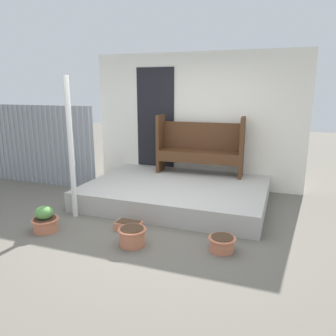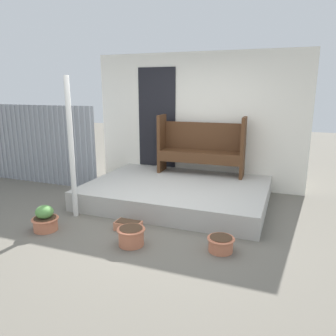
{
  "view_description": "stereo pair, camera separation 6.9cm",
  "coord_description": "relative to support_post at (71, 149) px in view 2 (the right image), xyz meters",
  "views": [
    {
      "loc": [
        1.68,
        -4.06,
        1.93
      ],
      "look_at": [
        0.07,
        0.38,
        0.77
      ],
      "focal_mm": 35.0,
      "sensor_mm": 36.0,
      "label": 1
    },
    {
      "loc": [
        1.75,
        -4.04,
        1.93
      ],
      "look_at": [
        0.07,
        0.38,
        0.77
      ],
      "focal_mm": 35.0,
      "sensor_mm": 36.0,
      "label": 2
    }
  ],
  "objects": [
    {
      "name": "bench",
      "position": [
        1.45,
        2.0,
        -0.18
      ],
      "size": [
        1.64,
        0.46,
        1.11
      ],
      "rotation": [
        0.0,
        0.0,
        0.04
      ],
      "color": "#4C2D19",
      "rests_on": "porch_slab"
    },
    {
      "name": "planter_box_rect",
      "position": [
        1.01,
        -0.18,
        -0.99
      ],
      "size": [
        0.36,
        0.21,
        0.13
      ],
      "color": "tan",
      "rests_on": "ground_plane"
    },
    {
      "name": "house_wall",
      "position": [
        1.21,
        2.31,
        0.25
      ],
      "size": [
        4.21,
        0.08,
        2.6
      ],
      "color": "white",
      "rests_on": "ground_plane"
    },
    {
      "name": "fence_corrugated",
      "position": [
        -1.84,
        1.29,
        -0.25
      ],
      "size": [
        2.79,
        0.05,
        1.6
      ],
      "color": "gray",
      "rests_on": "ground_plane"
    },
    {
      "name": "flower_pot_middle",
      "position": [
        1.25,
        -0.57,
        -0.93
      ],
      "size": [
        0.36,
        0.36,
        0.23
      ],
      "color": "#C67251",
      "rests_on": "ground_plane"
    },
    {
      "name": "porch_slab",
      "position": [
        1.25,
        1.19,
        -0.89
      ],
      "size": [
        3.01,
        2.2,
        0.32
      ],
      "color": "#B2AFA8",
      "rests_on": "ground_plane"
    },
    {
      "name": "flower_pot_left",
      "position": [
        -0.06,
        -0.6,
        -0.9
      ],
      "size": [
        0.37,
        0.37,
        0.36
      ],
      "color": "#C67251",
      "rests_on": "ground_plane"
    },
    {
      "name": "support_post",
      "position": [
        0.0,
        0.0,
        0.0
      ],
      "size": [
        0.08,
        0.08,
        2.11
      ],
      "color": "white",
      "rests_on": "ground_plane"
    },
    {
      "name": "flower_pot_right",
      "position": [
        2.34,
        -0.33,
        -0.95
      ],
      "size": [
        0.34,
        0.34,
        0.18
      ],
      "color": "#C67251",
      "rests_on": "ground_plane"
    },
    {
      "name": "ground_plane",
      "position": [
        1.28,
        0.09,
        -1.05
      ],
      "size": [
        24.0,
        24.0,
        0.0
      ],
      "primitive_type": "plane",
      "color": "#666056"
    }
  ]
}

